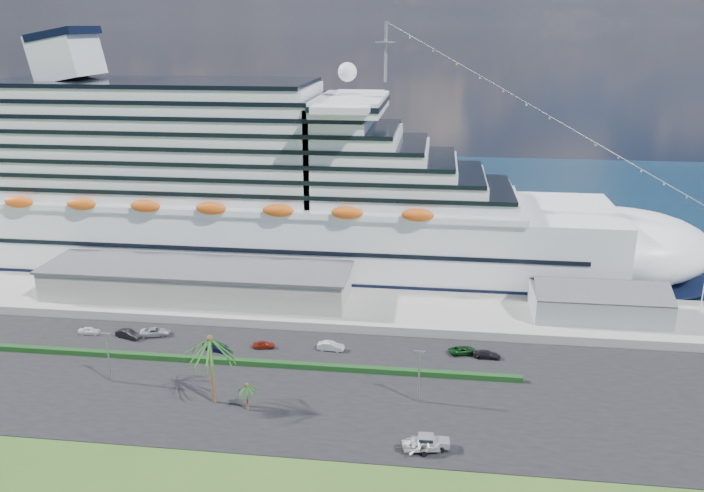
# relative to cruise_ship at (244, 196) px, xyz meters

# --- Properties ---
(ground) EXTENTS (420.00, 420.00, 0.00)m
(ground) POSITION_rel_cruise_ship_xyz_m (21.53, -64.00, -16.69)
(ground) COLOR #2A4E1A
(ground) RESTS_ON ground
(asphalt_lot) EXTENTS (140.00, 38.00, 0.12)m
(asphalt_lot) POSITION_rel_cruise_ship_xyz_m (21.53, -53.00, -16.63)
(asphalt_lot) COLOR black
(asphalt_lot) RESTS_ON ground
(wharf) EXTENTS (240.00, 20.00, 1.80)m
(wharf) POSITION_rel_cruise_ship_xyz_m (21.53, -24.00, -15.79)
(wharf) COLOR gray
(wharf) RESTS_ON ground
(water) EXTENTS (420.00, 160.00, 0.02)m
(water) POSITION_rel_cruise_ship_xyz_m (21.53, 66.00, -16.68)
(water) COLOR black
(water) RESTS_ON ground
(cruise_ship) EXTENTS (191.00, 38.00, 54.00)m
(cruise_ship) POSITION_rel_cruise_ship_xyz_m (0.00, 0.00, 0.00)
(cruise_ship) COLOR silver
(cruise_ship) RESTS_ON ground
(terminal_building) EXTENTS (61.00, 15.00, 6.30)m
(terminal_building) POSITION_rel_cruise_ship_xyz_m (-3.47, -24.00, -11.68)
(terminal_building) COLOR gray
(terminal_building) RESTS_ON wharf
(port_shed) EXTENTS (24.00, 12.31, 7.37)m
(port_shed) POSITION_rel_cruise_ship_xyz_m (73.53, -24.00, -12.30)
(port_shed) COLOR gray
(port_shed) RESTS_ON wharf
(flagpole) EXTENTS (1.08, 0.16, 12.00)m
(flagpole) POSITION_rel_cruise_ship_xyz_m (91.57, -24.00, -8.43)
(flagpole) COLOR silver
(flagpole) RESTS_ON wharf
(hedge) EXTENTS (88.00, 1.10, 0.90)m
(hedge) POSITION_rel_cruise_ship_xyz_m (13.53, -48.00, -16.12)
(hedge) COLOR #113313
(hedge) RESTS_ON asphalt_lot
(lamp_post_left) EXTENTS (1.60, 0.35, 8.27)m
(lamp_post_left) POSITION_rel_cruise_ship_xyz_m (-6.47, -56.00, -11.35)
(lamp_post_left) COLOR gray
(lamp_post_left) RESTS_ON asphalt_lot
(lamp_post_right) EXTENTS (1.60, 0.35, 8.27)m
(lamp_post_right) POSITION_rel_cruise_ship_xyz_m (41.53, -56.00, -11.35)
(lamp_post_right) COLOR gray
(lamp_post_right) RESTS_ON asphalt_lot
(palm_tall) EXTENTS (8.82, 8.82, 11.13)m
(palm_tall) POSITION_rel_cruise_ship_xyz_m (11.53, -60.00, -7.49)
(palm_tall) COLOR #47301E
(palm_tall) RESTS_ON ground
(palm_short) EXTENTS (3.53, 3.53, 4.56)m
(palm_short) POSITION_rel_cruise_ship_xyz_m (17.03, -61.50, -13.03)
(palm_short) COLOR #47301E
(palm_short) RESTS_ON ground
(parked_car_0) EXTENTS (3.96, 1.91, 1.31)m
(parked_car_0) POSITION_rel_cruise_ship_xyz_m (-18.27, -40.08, -15.92)
(parked_car_0) COLOR silver
(parked_car_0) RESTS_ON asphalt_lot
(parked_car_1) EXTENTS (4.93, 2.89, 1.54)m
(parked_car_1) POSITION_rel_cruise_ship_xyz_m (-10.55, -40.80, -15.81)
(parked_car_1) COLOR black
(parked_car_1) RESTS_ON asphalt_lot
(parked_car_2) EXTENTS (5.64, 3.76, 1.44)m
(parked_car_2) POSITION_rel_cruise_ship_xyz_m (-6.24, -39.18, -15.86)
(parked_car_2) COLOR #9C9EA5
(parked_car_2) RESTS_ON asphalt_lot
(parked_car_3) EXTENTS (4.84, 2.88, 1.31)m
(parked_car_3) POSITION_rel_cruise_ship_xyz_m (6.79, -43.72, -15.92)
(parked_car_3) COLOR #15113C
(parked_car_3) RESTS_ON asphalt_lot
(parked_car_4) EXTENTS (4.00, 2.24, 1.28)m
(parked_car_4) POSITION_rel_cruise_ship_xyz_m (14.37, -41.60, -15.93)
(parked_car_4) COLOR maroon
(parked_car_4) RESTS_ON asphalt_lot
(parked_car_5) EXTENTS (4.71, 1.94, 1.52)m
(parked_car_5) POSITION_rel_cruise_ship_xyz_m (26.03, -40.99, -15.82)
(parked_car_5) COLOR silver
(parked_car_5) RESTS_ON asphalt_lot
(parked_car_6) EXTENTS (5.11, 3.57, 1.30)m
(parked_car_6) POSITION_rel_cruise_ship_xyz_m (48.49, -39.51, -15.93)
(parked_car_6) COLOR #0D3412
(parked_car_6) RESTS_ON asphalt_lot
(parked_car_7) EXTENTS (4.55, 1.95, 1.31)m
(parked_car_7) POSITION_rel_cruise_ship_xyz_m (52.43, -40.54, -15.92)
(parked_car_7) COLOR black
(parked_car_7) RESTS_ON asphalt_lot
(pickup_truck) EXTENTS (5.10, 2.05, 1.77)m
(pickup_truck) POSITION_rel_cruise_ship_xyz_m (43.44, -67.56, -15.60)
(pickup_truck) COLOR black
(pickup_truck) RESTS_ON asphalt_lot
(boat_trailer) EXTENTS (6.21, 4.54, 1.72)m
(boat_trailer) POSITION_rel_cruise_ship_xyz_m (42.39, -68.67, -15.43)
(boat_trailer) COLOR gray
(boat_trailer) RESTS_ON asphalt_lot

